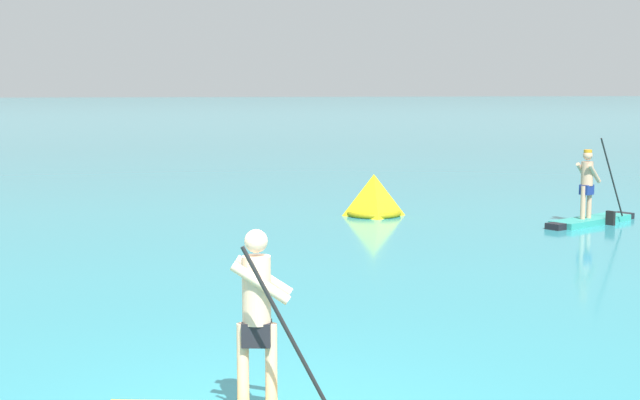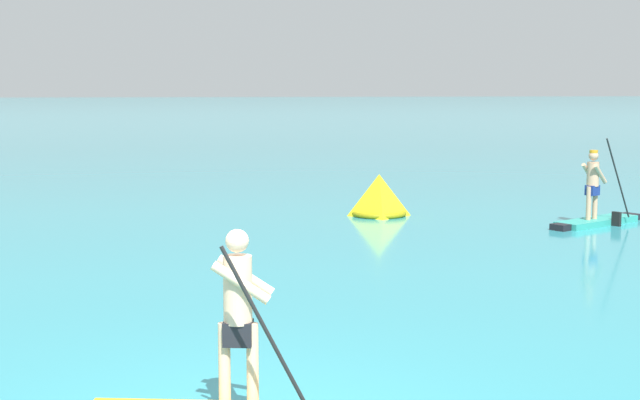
{
  "view_description": "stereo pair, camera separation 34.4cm",
  "coord_description": "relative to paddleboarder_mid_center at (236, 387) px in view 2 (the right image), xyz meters",
  "views": [
    {
      "loc": [
        -0.78,
        -7.99,
        3.08
      ],
      "look_at": [
        1.93,
        7.91,
        1.08
      ],
      "focal_mm": 52.39,
      "sensor_mm": 36.0,
      "label": 1
    },
    {
      "loc": [
        -0.44,
        -8.04,
        3.08
      ],
      "look_at": [
        1.93,
        7.91,
        1.08
      ],
      "focal_mm": 52.39,
      "sensor_mm": 36.0,
      "label": 2
    }
  ],
  "objects": [
    {
      "name": "paddleboarder_far_right",
      "position": [
        8.58,
        11.05,
        -0.01
      ],
      "size": [
        2.68,
        1.8,
        1.95
      ],
      "rotation": [
        0.0,
        0.0,
        0.53
      ],
      "color": "teal",
      "rests_on": "ground"
    },
    {
      "name": "paddleboarder_mid_center",
      "position": [
        0.0,
        0.0,
        0.0
      ],
      "size": [
        3.46,
        1.26,
        1.84
      ],
      "rotation": [
        0.0,
        0.0,
        -0.2
      ],
      "color": "yellow",
      "rests_on": "ground"
    },
    {
      "name": "race_marker_buoy",
      "position": [
        4.13,
        13.16,
        0.07
      ],
      "size": [
        1.3,
        1.3,
        0.98
      ],
      "color": "yellow",
      "rests_on": "ground"
    }
  ]
}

